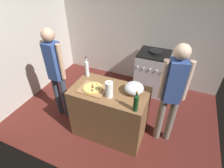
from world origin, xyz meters
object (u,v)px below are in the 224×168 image
object	(u,v)px
wine_bottle_dark	(87,68)
person_in_red	(172,92)
wine_bottle_amber	(136,102)
person_in_stripes	(56,71)
mixing_bowl	(134,88)
pizza	(93,88)
paper_towel_roll	(109,90)
stove	(152,72)

from	to	relation	value
wine_bottle_dark	person_in_red	xyz separation A→B (m)	(1.37, 0.01, -0.08)
person_in_red	wine_bottle_amber	bearing A→B (deg)	-128.87
wine_bottle_amber	person_in_stripes	distance (m)	1.52
wine_bottle_dark	mixing_bowl	bearing A→B (deg)	-9.30
pizza	paper_towel_roll	bearing A→B (deg)	-9.72
wine_bottle_dark	stove	bearing A→B (deg)	55.73
mixing_bowl	person_in_stripes	xyz separation A→B (m)	(-1.36, -0.03, -0.02)
paper_towel_roll	wine_bottle_dark	xyz separation A→B (m)	(-0.55, 0.35, 0.03)
mixing_bowl	person_in_stripes	distance (m)	1.36
paper_towel_roll	person_in_red	size ratio (longest dim) A/B	0.14
pizza	mixing_bowl	size ratio (longest dim) A/B	1.08
pizza	mixing_bowl	world-z (taller)	mixing_bowl
mixing_bowl	person_in_red	size ratio (longest dim) A/B	0.16
person_in_stripes	person_in_red	bearing A→B (deg)	5.37
paper_towel_roll	stove	distance (m)	1.75
wine_bottle_amber	person_in_stripes	xyz separation A→B (m)	(-1.48, 0.31, -0.07)
stove	pizza	bearing A→B (deg)	-111.00
mixing_bowl	stove	size ratio (longest dim) A/B	0.29
wine_bottle_amber	pizza	bearing A→B (deg)	166.06
paper_towel_roll	wine_bottle_amber	xyz separation A→B (m)	(0.42, -0.13, 0.02)
paper_towel_roll	mixing_bowl	bearing A→B (deg)	35.34
person_in_stripes	person_in_red	world-z (taller)	person_in_stripes
paper_towel_roll	stove	world-z (taller)	paper_towel_roll
person_in_stripes	paper_towel_roll	bearing A→B (deg)	-9.86
wine_bottle_dark	person_in_red	bearing A→B (deg)	0.33
wine_bottle_amber	person_in_stripes	world-z (taller)	person_in_stripes
wine_bottle_dark	person_in_stripes	distance (m)	0.54
mixing_bowl	person_in_red	distance (m)	0.54
paper_towel_roll	person_in_red	bearing A→B (deg)	23.79
pizza	paper_towel_roll	distance (m)	0.31
paper_towel_roll	person_in_red	distance (m)	0.89
paper_towel_roll	wine_bottle_dark	bearing A→B (deg)	147.38
mixing_bowl	person_in_red	bearing A→B (deg)	15.90
wine_bottle_dark	wine_bottle_amber	bearing A→B (deg)	-26.21
mixing_bowl	person_in_stripes	size ratio (longest dim) A/B	0.16
pizza	person_in_stripes	bearing A→B (deg)	170.09
stove	wine_bottle_dark	bearing A→B (deg)	-124.27
person_in_stripes	person_in_red	distance (m)	1.88
pizza	mixing_bowl	xyz separation A→B (m)	(0.59, 0.16, 0.06)
paper_towel_roll	person_in_stripes	bearing A→B (deg)	170.14
pizza	person_in_stripes	size ratio (longest dim) A/B	0.18
wine_bottle_amber	stove	size ratio (longest dim) A/B	0.32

